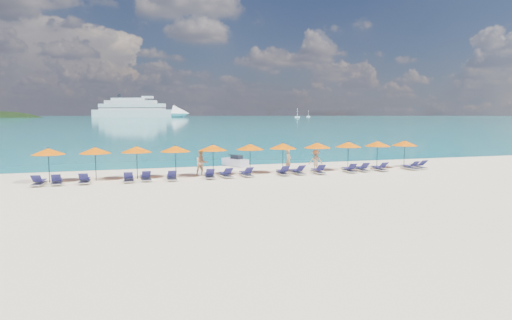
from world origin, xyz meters
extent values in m
plane|color=beige|center=(0.00, 0.00, 0.00)|extent=(1400.00, 1400.00, 0.00)
cube|color=#1FA9B2|center=(0.00, 660.00, 0.01)|extent=(1600.00, 1300.00, 0.01)
ellipsoid|color=black|center=(-150.00, 560.00, -35.00)|extent=(162.00, 126.00, 85.50)
cube|color=silver|center=(4.31, 577.72, 5.04)|extent=(109.16, 64.65, 10.08)
cone|color=silver|center=(64.75, 549.92, 5.04)|extent=(29.41, 29.41, 22.18)
cube|color=silver|center=(2.48, 578.56, 14.11)|extent=(87.75, 52.64, 8.06)
cube|color=silver|center=(0.64, 579.41, 20.16)|extent=(68.78, 42.47, 5.04)
cube|color=silver|center=(-1.19, 580.25, 24.19)|extent=(47.36, 30.45, 3.53)
cube|color=black|center=(2.48, 578.56, 12.60)|extent=(88.84, 53.28, 0.91)
cube|color=black|center=(2.48, 578.56, 16.13)|extent=(86.66, 51.99, 0.91)
cylinder|color=black|center=(-13.83, 586.06, 28.22)|extent=(4.44, 4.44, 5.54)
cube|color=silver|center=(198.22, 470.86, 0.83)|extent=(6.23, 2.08, 1.66)
cylinder|color=silver|center=(198.22, 470.86, 6.23)|extent=(0.37, 0.37, 10.38)
cube|color=silver|center=(246.90, 546.48, 0.73)|extent=(5.46, 1.82, 1.46)
cylinder|color=silver|center=(246.90, 546.48, 5.46)|extent=(0.33, 0.33, 9.11)
cube|color=#B7B4D4|center=(0.19, 9.67, 0.32)|extent=(1.91, 2.76, 0.59)
cube|color=black|center=(0.27, 9.47, 0.75)|extent=(0.92, 1.20, 0.38)
cylinder|color=black|center=(-0.07, 10.26, 0.92)|extent=(0.57, 0.29, 0.06)
imported|color=tan|center=(3.41, 5.47, 0.83)|extent=(0.72, 0.71, 1.67)
imported|color=tan|center=(-3.57, 4.68, 0.90)|extent=(0.92, 0.60, 1.80)
imported|color=tan|center=(5.15, 4.21, 0.84)|extent=(1.17, 0.75, 1.68)
cylinder|color=black|center=(-13.48, 4.58, 1.10)|extent=(0.05, 0.05, 2.20)
cone|color=#DB5500|center=(-13.48, 4.58, 2.02)|extent=(2.10, 2.10, 0.42)
sphere|color=black|center=(-13.48, 4.58, 2.24)|extent=(0.08, 0.08, 0.08)
cylinder|color=black|center=(-10.65, 4.56, 1.10)|extent=(0.05, 0.05, 2.20)
cone|color=#DB5500|center=(-10.65, 4.56, 2.02)|extent=(2.10, 2.10, 0.42)
sphere|color=black|center=(-10.65, 4.56, 2.24)|extent=(0.08, 0.08, 0.08)
cylinder|color=black|center=(-8.00, 4.61, 1.10)|extent=(0.05, 0.05, 2.20)
cone|color=#DB5500|center=(-8.00, 4.61, 2.02)|extent=(2.10, 2.10, 0.42)
sphere|color=black|center=(-8.00, 4.61, 2.24)|extent=(0.08, 0.08, 0.08)
cylinder|color=black|center=(-5.42, 4.38, 1.10)|extent=(0.05, 0.05, 2.20)
cone|color=#DB5500|center=(-5.42, 4.38, 2.02)|extent=(2.10, 2.10, 0.42)
sphere|color=black|center=(-5.42, 4.38, 2.24)|extent=(0.08, 0.08, 0.08)
cylinder|color=black|center=(-2.74, 4.52, 1.10)|extent=(0.05, 0.05, 2.20)
cone|color=#DB5500|center=(-2.74, 4.52, 2.02)|extent=(2.10, 2.10, 0.42)
sphere|color=black|center=(-2.74, 4.52, 2.24)|extent=(0.08, 0.08, 0.08)
cylinder|color=black|center=(0.00, 4.48, 1.10)|extent=(0.05, 0.05, 2.20)
cone|color=#DB5500|center=(0.00, 4.48, 2.02)|extent=(2.10, 2.10, 0.42)
sphere|color=black|center=(0.00, 4.48, 2.24)|extent=(0.08, 0.08, 0.08)
cylinder|color=black|center=(2.60, 4.55, 1.10)|extent=(0.05, 0.05, 2.20)
cone|color=#DB5500|center=(2.60, 4.55, 2.02)|extent=(2.10, 2.10, 0.42)
sphere|color=black|center=(2.60, 4.55, 2.24)|extent=(0.08, 0.08, 0.08)
cylinder|color=black|center=(5.37, 4.44, 1.10)|extent=(0.05, 0.05, 2.20)
cone|color=#DB5500|center=(5.37, 4.44, 2.02)|extent=(2.10, 2.10, 0.42)
sphere|color=black|center=(5.37, 4.44, 2.24)|extent=(0.08, 0.08, 0.08)
cylinder|color=black|center=(8.09, 4.52, 1.10)|extent=(0.05, 0.05, 2.20)
cone|color=#DB5500|center=(8.09, 4.52, 2.02)|extent=(2.10, 2.10, 0.42)
sphere|color=black|center=(8.09, 4.52, 2.24)|extent=(0.08, 0.08, 0.08)
cylinder|color=black|center=(10.78, 4.61, 1.10)|extent=(0.05, 0.05, 2.20)
cone|color=#DB5500|center=(10.78, 4.61, 2.02)|extent=(2.10, 2.10, 0.42)
sphere|color=black|center=(10.78, 4.61, 2.24)|extent=(0.08, 0.08, 0.08)
cylinder|color=black|center=(13.29, 4.50, 1.10)|extent=(0.05, 0.05, 2.20)
cone|color=#DB5500|center=(13.29, 4.50, 2.02)|extent=(2.10, 2.10, 0.42)
sphere|color=black|center=(13.29, 4.50, 2.24)|extent=(0.08, 0.08, 0.08)
cube|color=silver|center=(-13.90, 3.43, 0.14)|extent=(0.73, 1.74, 0.06)
cube|color=#1B1A4F|center=(-13.89, 3.68, 0.30)|extent=(0.62, 1.13, 0.04)
cube|color=#1B1A4F|center=(-13.94, 2.88, 0.55)|extent=(0.58, 0.57, 0.43)
cube|color=silver|center=(-12.89, 3.47, 0.14)|extent=(0.74, 1.74, 0.06)
cube|color=#1B1A4F|center=(-12.91, 3.72, 0.30)|extent=(0.63, 1.14, 0.04)
cube|color=#1B1A4F|center=(-12.85, 2.92, 0.55)|extent=(0.59, 0.58, 0.43)
cube|color=silver|center=(-11.28, 3.45, 0.14)|extent=(0.66, 1.71, 0.06)
cube|color=#1B1A4F|center=(-11.27, 3.70, 0.30)|extent=(0.57, 1.11, 0.04)
cube|color=#1B1A4F|center=(-11.29, 2.90, 0.55)|extent=(0.56, 0.55, 0.43)
cube|color=silver|center=(-8.58, 3.21, 0.14)|extent=(0.69, 1.72, 0.06)
cube|color=#1B1A4F|center=(-8.57, 3.46, 0.30)|extent=(0.59, 1.12, 0.04)
cube|color=#1B1A4F|center=(-8.61, 2.66, 0.55)|extent=(0.57, 0.56, 0.43)
cube|color=silver|center=(-7.51, 3.45, 0.14)|extent=(0.70, 1.73, 0.06)
cube|color=#1B1A4F|center=(-7.52, 3.70, 0.30)|extent=(0.60, 1.12, 0.04)
cube|color=#1B1A4F|center=(-7.48, 2.90, 0.55)|extent=(0.57, 0.56, 0.43)
cube|color=silver|center=(-5.84, 3.16, 0.14)|extent=(0.67, 1.72, 0.06)
cube|color=#1B1A4F|center=(-5.83, 3.41, 0.30)|extent=(0.58, 1.12, 0.04)
cube|color=#1B1A4F|center=(-5.86, 2.61, 0.55)|extent=(0.57, 0.55, 0.43)
cube|color=silver|center=(-3.27, 3.28, 0.14)|extent=(0.76, 1.75, 0.06)
cube|color=#1B1A4F|center=(-3.24, 3.53, 0.30)|extent=(0.64, 1.14, 0.04)
cube|color=#1B1A4F|center=(-3.31, 2.73, 0.55)|extent=(0.59, 0.58, 0.43)
cube|color=silver|center=(-2.11, 3.32, 0.14)|extent=(0.77, 1.75, 0.06)
cube|color=#1B1A4F|center=(-2.13, 3.57, 0.30)|extent=(0.64, 1.14, 0.04)
cube|color=#1B1A4F|center=(-2.06, 2.78, 0.55)|extent=(0.60, 0.58, 0.43)
cube|color=silver|center=(-0.62, 3.34, 0.14)|extent=(0.74, 1.74, 0.06)
cube|color=#1B1A4F|center=(-0.64, 3.59, 0.30)|extent=(0.63, 1.14, 0.04)
cube|color=#1B1A4F|center=(-0.58, 2.79, 0.55)|extent=(0.59, 0.58, 0.43)
cube|color=silver|center=(2.12, 3.28, 0.14)|extent=(0.74, 1.74, 0.06)
cube|color=#1B1A4F|center=(2.14, 3.53, 0.30)|extent=(0.63, 1.14, 0.04)
cube|color=#1B1A4F|center=(2.08, 2.73, 0.55)|extent=(0.59, 0.57, 0.43)
cube|color=silver|center=(3.26, 3.33, 0.14)|extent=(0.78, 1.75, 0.06)
cube|color=#1B1A4F|center=(3.24, 3.58, 0.30)|extent=(0.65, 1.15, 0.04)
cube|color=#1B1A4F|center=(3.31, 2.78, 0.55)|extent=(0.60, 0.59, 0.43)
cube|color=silver|center=(4.86, 3.14, 0.14)|extent=(0.74, 1.74, 0.06)
cube|color=#1B1A4F|center=(4.88, 3.39, 0.30)|extent=(0.63, 1.14, 0.04)
cube|color=#1B1A4F|center=(4.82, 2.59, 0.55)|extent=(0.59, 0.58, 0.43)
cube|color=silver|center=(7.46, 3.17, 0.14)|extent=(0.79, 1.75, 0.06)
cube|color=#1B1A4F|center=(7.49, 3.41, 0.30)|extent=(0.66, 1.15, 0.04)
cube|color=#1B1A4F|center=(7.41, 2.62, 0.55)|extent=(0.60, 0.59, 0.43)
cube|color=silver|center=(8.64, 3.35, 0.14)|extent=(0.78, 1.75, 0.06)
cube|color=#1B1A4F|center=(8.67, 3.60, 0.30)|extent=(0.65, 1.15, 0.04)
cube|color=#1B1A4F|center=(8.59, 2.80, 0.55)|extent=(0.60, 0.59, 0.43)
cube|color=silver|center=(10.09, 3.17, 0.14)|extent=(0.63, 1.70, 0.06)
cube|color=#1B1A4F|center=(10.10, 3.42, 0.30)|extent=(0.56, 1.10, 0.04)
cube|color=#1B1A4F|center=(10.09, 2.62, 0.55)|extent=(0.55, 0.54, 0.43)
cube|color=silver|center=(12.86, 3.14, 0.14)|extent=(0.79, 1.75, 0.06)
cube|color=#1B1A4F|center=(12.83, 3.39, 0.30)|extent=(0.66, 1.15, 0.04)
cube|color=#1B1A4F|center=(12.91, 2.59, 0.55)|extent=(0.60, 0.59, 0.43)
cube|color=silver|center=(13.92, 3.51, 0.14)|extent=(0.66, 1.71, 0.06)
cube|color=#1B1A4F|center=(13.91, 3.76, 0.30)|extent=(0.58, 1.11, 0.04)
cube|color=#1B1A4F|center=(13.93, 2.96, 0.55)|extent=(0.56, 0.55, 0.43)
camera|label=1|loc=(-8.76, -25.43, 4.41)|focal=30.00mm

